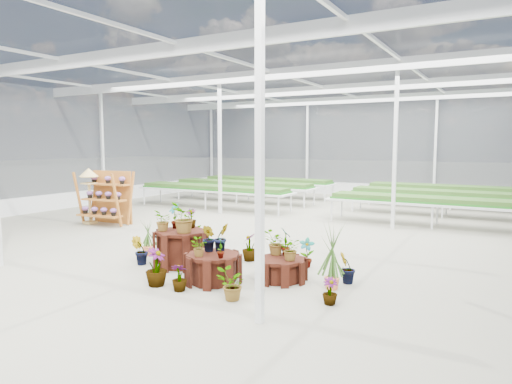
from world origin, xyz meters
The scene contains 10 objects.
ground_plane centered at (0.00, 0.00, 0.00)m, with size 24.00×24.00×0.00m, color gray.
greenhouse_shell centered at (0.00, 0.00, 2.25)m, with size 18.00×24.00×4.50m, color white, non-canonical shape.
steel_frame centered at (0.00, 0.00, 2.25)m, with size 18.00×24.00×4.50m, color silver, non-canonical shape.
nursery_benches centered at (0.00, 7.20, 0.42)m, with size 16.00×7.00×0.84m, color silver, non-canonical shape.
plinth_tall centered at (0.20, -2.20, 0.36)m, with size 1.06×1.06×0.73m, color black.
plinth_mid centered at (1.40, -2.80, 0.26)m, with size 0.99×0.99×0.52m, color black.
plinth_low centered at (2.40, -2.10, 0.21)m, with size 0.91×0.91×0.41m, color black.
shelf_rack centered at (-4.82, 0.43, 0.82)m, with size 1.54×0.82×1.63m, color #A25E22, non-canonical shape.
bird_table centered at (-5.36, 0.32, 0.86)m, with size 0.41×0.41×1.73m, color #D6B565, non-canonical shape.
nursery_plants centered at (1.15, -2.21, 0.54)m, with size 4.95×2.82×1.34m.
Camera 1 is at (5.92, -9.31, 2.45)m, focal length 32.00 mm.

